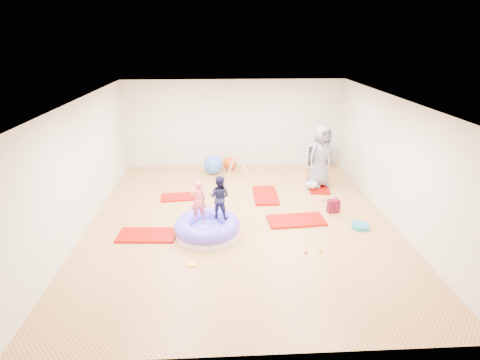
{
  "coord_description": "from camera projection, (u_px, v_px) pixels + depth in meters",
  "views": [
    {
      "loc": [
        -0.43,
        -7.87,
        4.1
      ],
      "look_at": [
        0.0,
        0.3,
        0.9
      ],
      "focal_mm": 28.0,
      "sensor_mm": 36.0,
      "label": 1
    }
  ],
  "objects": [
    {
      "name": "gym_mat_mid_left",
      "position": [
        181.0,
        197.0,
        10.05
      ],
      "size": [
        1.11,
        0.64,
        0.04
      ],
      "primitive_type": "cube",
      "rotation": [
        0.0,
        0.0,
        0.1
      ],
      "color": "#B50F01",
      "rests_on": "ground"
    },
    {
      "name": "gym_mat_rear_right",
      "position": [
        318.0,
        187.0,
        10.72
      ],
      "size": [
        0.67,
        1.14,
        0.05
      ],
      "primitive_type": "cube",
      "rotation": [
        0.0,
        0.0,
        1.45
      ],
      "color": "#B50F01",
      "rests_on": "ground"
    },
    {
      "name": "infant_play_gym",
      "position": [
        237.0,
        165.0,
        11.6
      ],
      "size": [
        0.6,
        0.57,
        0.46
      ],
      "rotation": [
        0.0,
        0.0,
        0.32
      ],
      "color": "silver",
      "rests_on": "ground"
    },
    {
      "name": "adult_caregiver",
      "position": [
        321.0,
        156.0,
        10.44
      ],
      "size": [
        1.01,
        0.86,
        1.74
      ],
      "primitive_type": "imported",
      "rotation": [
        0.0,
        0.0,
        0.43
      ],
      "color": "slate",
      "rests_on": "gym_mat_rear_right"
    },
    {
      "name": "ball_pit_balls",
      "position": [
        249.0,
        207.0,
        9.46
      ],
      "size": [
        4.3,
        3.7,
        0.06
      ],
      "color": "#E59801",
      "rests_on": "ground"
    },
    {
      "name": "exercise_ball_blue",
      "position": [
        213.0,
        165.0,
        11.66
      ],
      "size": [
        0.59,
        0.59,
        0.59
      ],
      "primitive_type": "sphere",
      "color": "blue",
      "rests_on": "ground"
    },
    {
      "name": "gym_mat_center_back",
      "position": [
        265.0,
        195.0,
        10.13
      ],
      "size": [
        0.65,
        1.27,
        0.05
      ],
      "primitive_type": "cube",
      "rotation": [
        0.0,
        0.0,
        1.55
      ],
      "color": "#B50F01",
      "rests_on": "ground"
    },
    {
      "name": "gym_mat_right",
      "position": [
        296.0,
        220.0,
        8.76
      ],
      "size": [
        1.37,
        0.76,
        0.05
      ],
      "primitive_type": "cube",
      "rotation": [
        0.0,
        0.0,
        0.08
      ],
      "color": "#B50F01",
      "rests_on": "ground"
    },
    {
      "name": "backpack",
      "position": [
        333.0,
        206.0,
        9.17
      ],
      "size": [
        0.31,
        0.22,
        0.33
      ],
      "primitive_type": "cube",
      "rotation": [
        0.0,
        0.0,
        0.15
      ],
      "color": "#A20B2F",
      "rests_on": "ground"
    },
    {
      "name": "infant",
      "position": [
        312.0,
        185.0,
        10.49
      ],
      "size": [
        0.38,
        0.39,
        0.22
      ],
      "color": "#87ACC8",
      "rests_on": "gym_mat_rear_right"
    },
    {
      "name": "inflatable_cushion",
      "position": [
        207.0,
        228.0,
        8.12
      ],
      "size": [
        1.43,
        1.43,
        0.45
      ],
      "rotation": [
        0.0,
        0.0,
        -0.06
      ],
      "color": "white",
      "rests_on": "ground"
    },
    {
      "name": "balance_disc",
      "position": [
        360.0,
        226.0,
        8.47
      ],
      "size": [
        0.4,
        0.4,
        0.09
      ],
      "primitive_type": "cylinder",
      "color": "teal",
      "rests_on": "ground"
    },
    {
      "name": "exercise_ball_orange",
      "position": [
        230.0,
        163.0,
        12.04
      ],
      "size": [
        0.43,
        0.43,
        0.43
      ],
      "primitive_type": "sphere",
      "color": "#D5470B",
      "rests_on": "ground"
    },
    {
      "name": "child_pink",
      "position": [
        198.0,
        199.0,
        7.86
      ],
      "size": [
        0.39,
        0.31,
        0.92
      ],
      "primitive_type": "imported",
      "rotation": [
        0.0,
        0.0,
        3.45
      ],
      "color": "#EE5162",
      "rests_on": "inflatable_cushion"
    },
    {
      "name": "child_navy",
      "position": [
        219.0,
        195.0,
        7.99
      ],
      "size": [
        0.57,
        0.51,
        0.96
      ],
      "primitive_type": "imported",
      "rotation": [
        0.0,
        0.0,
        2.76
      ],
      "color": "#191A3D",
      "rests_on": "inflatable_cushion"
    },
    {
      "name": "cube_shelf",
      "position": [
        317.0,
        155.0,
        12.36
      ],
      "size": [
        0.77,
        0.38,
        0.77
      ],
      "color": "silver",
      "rests_on": "ground"
    },
    {
      "name": "yellow_toy",
      "position": [
        191.0,
        265.0,
        7.11
      ],
      "size": [
        0.18,
        0.18,
        0.03
      ],
      "primitive_type": "cylinder",
      "color": "#E59801",
      "rests_on": "ground"
    },
    {
      "name": "room",
      "position": [
        241.0,
        164.0,
        8.33
      ],
      "size": [
        7.01,
        8.01,
        2.81
      ],
      "color": "tan",
      "rests_on": "ground"
    },
    {
      "name": "gym_mat_front_left",
      "position": [
        147.0,
        235.0,
        8.12
      ],
      "size": [
        1.29,
        0.7,
        0.05
      ],
      "primitive_type": "cube",
      "rotation": [
        0.0,
        0.0,
        -0.06
      ],
      "color": "#B50F01",
      "rests_on": "ground"
    }
  ]
}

